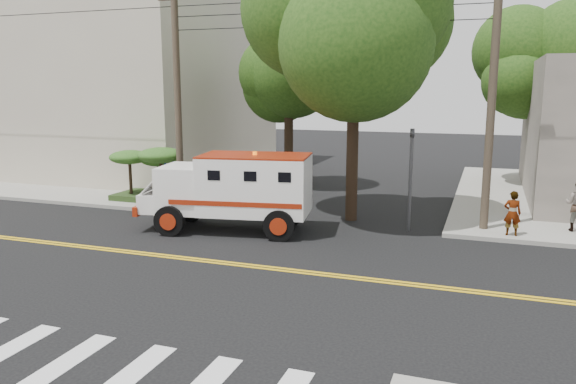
% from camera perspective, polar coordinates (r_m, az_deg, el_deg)
% --- Properties ---
extents(ground, '(100.00, 100.00, 0.00)m').
position_cam_1_polar(ground, '(16.14, -4.28, -7.46)').
color(ground, black).
rests_on(ground, ground).
extents(sidewalk_nw, '(17.00, 17.00, 0.15)m').
position_cam_1_polar(sidewalk_nw, '(34.24, -15.85, 1.93)').
color(sidewalk_nw, gray).
rests_on(sidewalk_nw, ground).
extents(building_left, '(16.00, 14.00, 10.00)m').
position_cam_1_polar(building_left, '(36.28, -17.48, 10.36)').
color(building_left, '#B5A894').
rests_on(building_left, sidewalk_nw).
extents(utility_pole_left, '(0.28, 0.28, 9.00)m').
position_cam_1_polar(utility_pole_left, '(23.27, -11.14, 9.18)').
color(utility_pole_left, '#382D23').
rests_on(utility_pole_left, ground).
extents(utility_pole_right, '(0.28, 0.28, 9.00)m').
position_cam_1_polar(utility_pole_right, '(20.21, 19.98, 8.57)').
color(utility_pole_right, '#382D23').
rests_on(utility_pole_right, ground).
extents(tree_main, '(6.08, 5.70, 9.85)m').
position_cam_1_polar(tree_main, '(20.79, 7.86, 16.59)').
color(tree_main, black).
rests_on(tree_main, ground).
extents(tree_left, '(4.48, 4.20, 7.70)m').
position_cam_1_polar(tree_left, '(27.31, 0.56, 12.14)').
color(tree_left, black).
rests_on(tree_left, ground).
extents(tree_right, '(4.80, 4.50, 8.20)m').
position_cam_1_polar(tree_right, '(29.90, 25.18, 11.72)').
color(tree_right, black).
rests_on(tree_right, ground).
extents(traffic_signal, '(0.15, 0.18, 3.60)m').
position_cam_1_polar(traffic_signal, '(19.95, 12.38, 2.37)').
color(traffic_signal, '#3F3F42').
rests_on(traffic_signal, ground).
extents(accessibility_sign, '(0.45, 0.10, 2.02)m').
position_cam_1_polar(accessibility_sign, '(24.00, -11.90, 1.67)').
color(accessibility_sign, '#3F3F42').
rests_on(accessibility_sign, ground).
extents(palm_planter, '(3.52, 2.63, 2.36)m').
position_cam_1_polar(palm_planter, '(25.00, -13.80, 2.59)').
color(palm_planter, '#1E3314').
rests_on(palm_planter, sidewalk_nw).
extents(armored_truck, '(6.24, 3.22, 2.72)m').
position_cam_1_polar(armored_truck, '(19.67, -5.54, 0.45)').
color(armored_truck, white).
rests_on(armored_truck, ground).
extents(pedestrian_a, '(0.56, 0.38, 1.50)m').
position_cam_1_polar(pedestrian_a, '(19.94, 21.83, -2.02)').
color(pedestrian_a, gray).
rests_on(pedestrian_a, sidewalk_ne).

